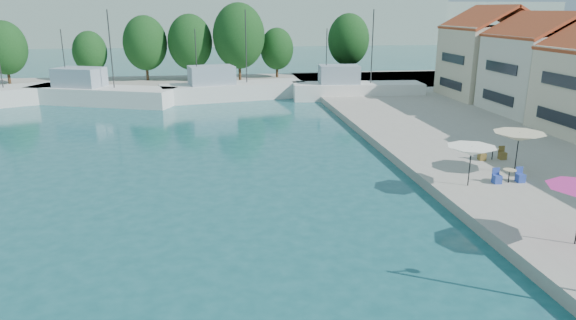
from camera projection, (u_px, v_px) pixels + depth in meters
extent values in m
cube|color=#A09B91|center=(195.00, 85.00, 67.00)|extent=(90.00, 16.00, 0.60)
cube|color=#9AA89B|center=(126.00, 15.00, 150.03)|extent=(180.00, 40.00, 16.00)
cube|color=#9AA89B|center=(342.00, 20.00, 179.26)|extent=(140.00, 40.00, 12.00)
cube|color=silver|center=(541.00, 75.00, 46.63)|extent=(8.00, 8.50, 7.00)
pyramid|color=#C04D2A|center=(550.00, 14.00, 45.13)|extent=(8.40, 8.80, 1.80)
cube|color=beige|center=(490.00, 62.00, 55.10)|extent=(8.60, 8.50, 7.50)
pyramid|color=#C04D2A|center=(496.00, 8.00, 53.53)|extent=(9.00, 8.80, 1.80)
cube|color=silver|center=(102.00, 97.00, 55.14)|extent=(16.60, 9.69, 2.20)
cube|color=#899BA9|center=(79.00, 77.00, 55.05)|extent=(5.68, 4.75, 2.00)
cylinder|color=#2D2D2D|center=(111.00, 49.00, 53.36)|extent=(0.12, 0.12, 8.00)
cylinder|color=#2D2D2D|center=(64.00, 58.00, 54.82)|extent=(0.10, 0.10, 6.00)
cube|color=silver|center=(233.00, 93.00, 58.20)|extent=(16.63, 7.36, 2.20)
cube|color=#899BA9|center=(212.00, 75.00, 56.82)|extent=(5.39, 4.13, 2.00)
cylinder|color=#2D2D2D|center=(246.00, 47.00, 57.29)|extent=(0.12, 0.12, 8.00)
cylinder|color=#2D2D2D|center=(196.00, 57.00, 55.72)|extent=(0.10, 0.10, 6.00)
cube|color=silver|center=(358.00, 93.00, 58.24)|extent=(14.85, 4.87, 2.20)
cube|color=#899BA9|center=(339.00, 74.00, 57.50)|extent=(4.59, 3.24, 2.00)
cylinder|color=#2D2D2D|center=(372.00, 47.00, 56.90)|extent=(0.12, 0.12, 8.00)
cylinder|color=#2D2D2D|center=(326.00, 56.00, 56.83)|extent=(0.10, 0.10, 6.00)
cylinder|color=#3F2B19|center=(8.00, 70.00, 64.79)|extent=(0.36, 0.36, 3.52)
ellipsoid|color=#123B15|center=(4.00, 48.00, 63.99)|extent=(5.35, 5.35, 6.69)
cylinder|color=#3F2B19|center=(92.00, 70.00, 68.41)|extent=(0.36, 0.36, 2.90)
ellipsoid|color=#123B15|center=(90.00, 52.00, 67.76)|extent=(4.40, 4.40, 5.50)
cylinder|color=#3F2B19|center=(147.00, 66.00, 68.58)|extent=(0.36, 0.36, 3.77)
ellipsoid|color=#123B15|center=(145.00, 43.00, 67.72)|extent=(5.73, 5.73, 7.17)
cylinder|color=#3F2B19|center=(191.00, 66.00, 68.87)|extent=(0.36, 0.36, 3.85)
ellipsoid|color=#123B15|center=(190.00, 42.00, 68.00)|extent=(5.85, 5.85, 7.32)
cylinder|color=#3F2B19|center=(240.00, 64.00, 68.23)|extent=(0.36, 0.36, 4.48)
ellipsoid|color=#123B15|center=(239.00, 36.00, 67.22)|extent=(6.82, 6.82, 8.52)
cylinder|color=#3F2B19|center=(277.00, 66.00, 71.72)|extent=(0.36, 0.36, 3.02)
ellipsoid|color=#123B15|center=(277.00, 49.00, 71.03)|extent=(4.59, 4.59, 5.74)
cylinder|color=#3F2B19|center=(348.00, 62.00, 73.87)|extent=(0.36, 0.36, 3.86)
ellipsoid|color=#123B15|center=(349.00, 40.00, 72.99)|extent=(5.87, 5.87, 7.34)
cylinder|color=black|center=(470.00, 166.00, 27.65)|extent=(0.06, 0.06, 2.21)
cone|color=white|center=(471.00, 151.00, 27.41)|extent=(2.64, 2.64, 0.50)
cylinder|color=black|center=(517.00, 153.00, 29.79)|extent=(0.06, 0.06, 2.43)
cone|color=beige|center=(519.00, 137.00, 29.52)|extent=(2.95, 2.95, 0.50)
cylinder|color=black|center=(509.00, 176.00, 28.31)|extent=(0.06, 0.06, 0.74)
cylinder|color=#BEB18B|center=(510.00, 170.00, 28.21)|extent=(0.70, 0.70, 0.04)
cube|color=#2A45AA|center=(520.00, 178.00, 28.45)|extent=(0.42, 0.42, 0.46)
cube|color=#2A45AA|center=(497.00, 179.00, 28.26)|extent=(0.42, 0.42, 0.46)
cylinder|color=black|center=(492.00, 154.00, 32.65)|extent=(0.06, 0.06, 0.74)
cylinder|color=#BEB18B|center=(493.00, 148.00, 32.54)|extent=(0.70, 0.70, 0.04)
cube|color=brown|center=(502.00, 156.00, 32.78)|extent=(0.42, 0.42, 0.46)
cube|color=brown|center=(482.00, 157.00, 32.59)|extent=(0.42, 0.42, 0.46)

